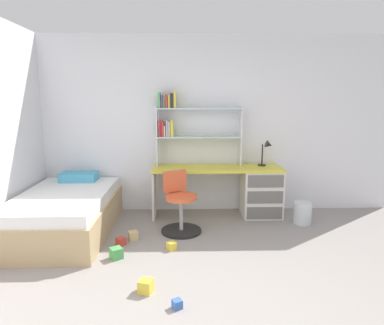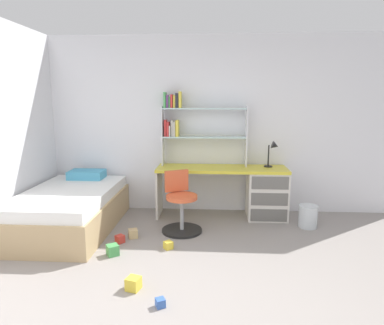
# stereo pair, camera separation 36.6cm
# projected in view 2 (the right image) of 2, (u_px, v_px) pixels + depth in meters

# --- Properties ---
(room_shell) EXTENTS (5.76, 6.55, 2.61)m
(room_shell) POSITION_uv_depth(u_px,v_px,m) (90.00, 135.00, 3.70)
(room_shell) COLOR silver
(room_shell) RESTS_ON ground_plane
(desk) EXTENTS (1.86, 0.54, 0.73)m
(desk) POSITION_uv_depth(u_px,v_px,m) (255.00, 190.00, 4.89)
(desk) COLOR gold
(desk) RESTS_ON ground_plane
(bookshelf_hutch) EXTENTS (1.24, 0.22, 1.07)m
(bookshelf_hutch) POSITION_uv_depth(u_px,v_px,m) (191.00, 122.00, 4.93)
(bookshelf_hutch) COLOR silver
(bookshelf_hutch) RESTS_ON desk
(desk_lamp) EXTENTS (0.20, 0.17, 0.38)m
(desk_lamp) POSITION_uv_depth(u_px,v_px,m) (273.00, 150.00, 4.83)
(desk_lamp) COLOR black
(desk_lamp) RESTS_ON desk
(swivel_chair) EXTENTS (0.52, 0.52, 0.78)m
(swivel_chair) POSITION_uv_depth(u_px,v_px,m) (181.00, 208.00, 4.39)
(swivel_chair) COLOR black
(swivel_chair) RESTS_ON ground_plane
(bed_platform) EXTENTS (1.11, 1.82, 0.65)m
(bed_platform) POSITION_uv_depth(u_px,v_px,m) (70.00, 209.00, 4.46)
(bed_platform) COLOR tan
(bed_platform) RESTS_ON ground_plane
(waste_bin) EXTENTS (0.25, 0.25, 0.30)m
(waste_bin) POSITION_uv_depth(u_px,v_px,m) (308.00, 216.00, 4.54)
(waste_bin) COLOR silver
(waste_bin) RESTS_ON ground_plane
(toy_block_blue_0) EXTENTS (0.10, 0.10, 0.07)m
(toy_block_blue_0) POSITION_uv_depth(u_px,v_px,m) (160.00, 303.00, 2.80)
(toy_block_blue_0) COLOR #3860B7
(toy_block_blue_0) RESTS_ON ground_plane
(toy_block_green_1) EXTENTS (0.16, 0.16, 0.12)m
(toy_block_green_1) POSITION_uv_depth(u_px,v_px,m) (113.00, 250.00, 3.73)
(toy_block_green_1) COLOR #479E51
(toy_block_green_1) RESTS_ON ground_plane
(toy_block_red_2) EXTENTS (0.13, 0.13, 0.09)m
(toy_block_red_2) POSITION_uv_depth(u_px,v_px,m) (120.00, 239.00, 4.06)
(toy_block_red_2) COLOR red
(toy_block_red_2) RESTS_ON ground_plane
(toy_block_yellow_3) EXTENTS (0.14, 0.14, 0.12)m
(toy_block_yellow_3) POSITION_uv_depth(u_px,v_px,m) (133.00, 284.00, 3.05)
(toy_block_yellow_3) COLOR gold
(toy_block_yellow_3) RESTS_ON ground_plane
(toy_block_natural_4) EXTENTS (0.14, 0.14, 0.11)m
(toy_block_natural_4) POSITION_uv_depth(u_px,v_px,m) (133.00, 233.00, 4.21)
(toy_block_natural_4) COLOR tan
(toy_block_natural_4) RESTS_ON ground_plane
(toy_block_yellow_5) EXTENTS (0.12, 0.12, 0.09)m
(toy_block_yellow_5) POSITION_uv_depth(u_px,v_px,m) (168.00, 245.00, 3.89)
(toy_block_yellow_5) COLOR gold
(toy_block_yellow_5) RESTS_ON ground_plane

